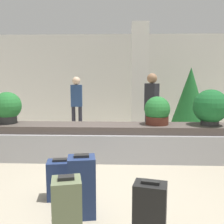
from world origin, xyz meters
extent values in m
plane|color=#9E937F|center=(0.00, 0.00, 0.00)|extent=(18.00, 18.00, 0.00)
cube|color=silver|center=(0.00, 6.13, 1.60)|extent=(18.00, 0.06, 3.20)
cube|color=#9E9EA3|center=(0.00, 1.75, 0.27)|extent=(6.92, 0.82, 0.55)
cube|color=#4C423D|center=(0.00, 1.75, 0.62)|extent=(6.65, 0.66, 0.15)
cube|color=silver|center=(0.72, 4.28, 1.60)|extent=(0.48, 0.48, 3.20)
cube|color=navy|center=(-0.63, 0.00, 0.26)|extent=(0.38, 0.30, 0.52)
cube|color=black|center=(-0.63, 0.00, 0.53)|extent=(0.20, 0.12, 0.03)
cube|color=black|center=(0.46, -0.93, 0.32)|extent=(0.35, 0.28, 0.63)
cube|color=black|center=(0.46, -0.93, 0.65)|extent=(0.18, 0.11, 0.03)
cube|color=#5B6647|center=(-0.29, -1.13, 0.37)|extent=(0.30, 0.29, 0.74)
cube|color=black|center=(-0.29, -1.13, 0.76)|extent=(0.16, 0.11, 0.03)
cube|color=navy|center=(-0.27, -0.43, 0.36)|extent=(0.35, 0.31, 0.72)
cube|color=black|center=(-0.27, -0.43, 0.73)|extent=(0.18, 0.12, 0.03)
cylinder|color=#4C2319|center=(0.90, 1.78, 0.78)|extent=(0.46, 0.46, 0.17)
sphere|color=#236B2D|center=(0.90, 1.78, 1.00)|extent=(0.51, 0.51, 0.51)
cylinder|color=#2D2D2D|center=(1.93, 1.74, 0.79)|extent=(0.35, 0.35, 0.19)
sphere|color=#195B28|center=(1.93, 1.74, 1.07)|extent=(0.67, 0.67, 0.67)
cylinder|color=#2D2D2D|center=(-2.14, 1.80, 0.80)|extent=(0.35, 0.35, 0.21)
sphere|color=#236B2D|center=(-2.14, 1.80, 1.06)|extent=(0.56, 0.56, 0.56)
cylinder|color=#282833|center=(-1.22, 4.02, 0.40)|extent=(0.11, 0.11, 0.80)
cylinder|color=#282833|center=(-1.02, 4.02, 0.40)|extent=(0.11, 0.11, 0.80)
cube|color=navy|center=(-1.12, 4.02, 1.11)|extent=(0.33, 0.20, 0.63)
sphere|color=beige|center=(-1.12, 4.02, 1.54)|extent=(0.23, 0.23, 0.23)
cylinder|color=#282833|center=(0.82, 2.87, 0.42)|extent=(0.11, 0.11, 0.83)
cylinder|color=#282833|center=(1.02, 2.87, 0.42)|extent=(0.11, 0.11, 0.83)
cube|color=#232328|center=(0.92, 2.87, 1.16)|extent=(0.35, 0.36, 0.66)
sphere|color=#936B4C|center=(0.92, 2.87, 1.61)|extent=(0.24, 0.24, 0.24)
cylinder|color=#4C331E|center=(2.27, 4.43, 0.09)|extent=(0.16, 0.16, 0.18)
cone|color=#195623|center=(2.27, 4.43, 1.06)|extent=(1.13, 1.13, 1.76)
camera|label=1|loc=(0.18, -3.18, 1.61)|focal=40.00mm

